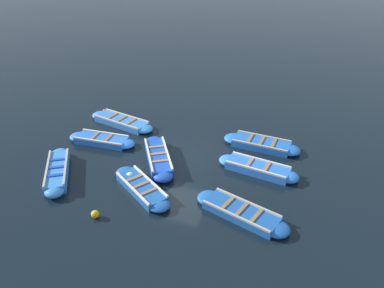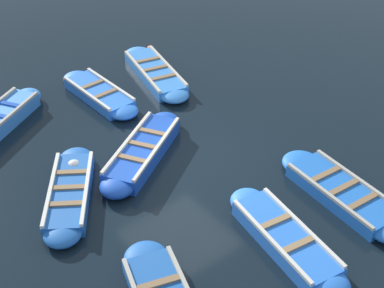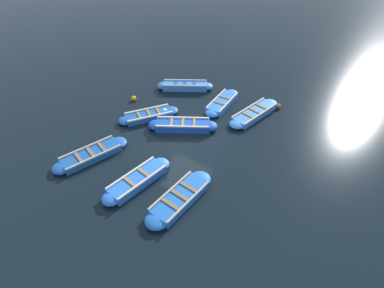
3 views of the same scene
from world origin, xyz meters
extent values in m
plane|color=black|center=(0.00, 0.00, 0.00)|extent=(120.00, 120.00, 0.00)
cube|color=#3884E0|center=(2.08, 3.94, 0.15)|extent=(1.54, 3.02, 0.30)
ellipsoid|color=#3884E0|center=(2.39, 5.35, 0.15)|extent=(1.03, 1.05, 0.30)
ellipsoid|color=#3884E0|center=(1.76, 2.53, 0.15)|extent=(1.03, 1.05, 0.30)
cube|color=beige|center=(1.66, 4.03, 0.33)|extent=(0.69, 2.78, 0.07)
cube|color=beige|center=(2.49, 3.85, 0.33)|extent=(0.69, 2.78, 0.07)
cube|color=olive|center=(2.21, 4.54, 0.32)|extent=(0.83, 0.31, 0.04)
cube|color=olive|center=(2.08, 3.94, 0.32)|extent=(0.83, 0.31, 0.04)
cube|color=olive|center=(1.94, 3.34, 0.32)|extent=(0.83, 0.31, 0.04)
cube|color=#1947B7|center=(-0.49, 0.77, 0.19)|extent=(2.81, 2.20, 0.38)
ellipsoid|color=#1947B7|center=(0.68, 1.50, 0.19)|extent=(1.13, 1.12, 0.38)
ellipsoid|color=#1947B7|center=(-1.67, 0.05, 0.19)|extent=(1.13, 1.12, 0.38)
cube|color=beige|center=(-0.70, 1.11, 0.42)|extent=(2.34, 1.49, 0.07)
cube|color=beige|center=(-0.28, 0.43, 0.42)|extent=(2.34, 1.49, 0.07)
cube|color=olive|center=(0.01, 1.08, 0.40)|extent=(0.52, 0.73, 0.04)
cube|color=olive|center=(-0.49, 0.77, 0.40)|extent=(0.52, 0.73, 0.04)
cube|color=olive|center=(-0.99, 0.46, 0.40)|extent=(0.52, 0.73, 0.04)
cube|color=blue|center=(2.18, -3.21, 0.15)|extent=(1.21, 2.66, 0.31)
ellipsoid|color=blue|center=(2.28, -1.92, 0.15)|extent=(1.00, 1.03, 0.31)
cube|color=#B2AD9E|center=(1.71, -3.18, 0.34)|extent=(0.28, 2.54, 0.07)
cube|color=#B2AD9E|center=(2.64, -3.25, 0.34)|extent=(0.28, 2.54, 0.07)
cube|color=olive|center=(2.22, -2.66, 0.33)|extent=(0.90, 0.21, 0.04)
cube|color=olive|center=(2.18, -3.21, 0.33)|extent=(0.90, 0.21, 0.04)
cube|color=olive|center=(2.13, -3.76, 0.33)|extent=(0.90, 0.21, 0.04)
cube|color=blue|center=(0.15, -3.43, 0.17)|extent=(1.24, 2.70, 0.34)
ellipsoid|color=blue|center=(0.34, -2.14, 0.17)|extent=(0.91, 0.93, 0.34)
ellipsoid|color=blue|center=(-0.05, -4.71, 0.17)|extent=(0.91, 0.93, 0.34)
cube|color=silver|center=(-0.24, -3.37, 0.37)|extent=(0.45, 2.53, 0.07)
cube|color=silver|center=(0.54, -3.48, 0.37)|extent=(0.45, 2.53, 0.07)
cube|color=#9E7A51|center=(0.20, -3.06, 0.36)|extent=(0.78, 0.25, 0.04)
cube|color=#9E7A51|center=(0.09, -3.79, 0.36)|extent=(0.78, 0.25, 0.04)
cube|color=#1E59AD|center=(-2.60, 0.55, 0.14)|extent=(2.13, 2.58, 0.29)
ellipsoid|color=#1E59AD|center=(-1.89, 1.60, 0.14)|extent=(1.12, 1.13, 0.29)
ellipsoid|color=#1E59AD|center=(-3.31, -0.49, 0.14)|extent=(1.12, 1.13, 0.29)
cube|color=silver|center=(-2.93, 0.77, 0.32)|extent=(1.45, 2.09, 0.07)
cube|color=silver|center=(-2.27, 0.33, 0.32)|extent=(1.45, 2.09, 0.07)
cube|color=olive|center=(-2.30, 1.00, 0.31)|extent=(0.71, 0.54, 0.04)
cube|color=olive|center=(-2.60, 0.55, 0.31)|extent=(0.71, 0.54, 0.04)
cube|color=olive|center=(-2.90, 0.11, 0.31)|extent=(0.71, 0.54, 0.04)
ellipsoid|color=#3884E0|center=(-1.62, 4.97, 0.19)|extent=(1.04, 1.03, 0.38)
cube|color=#B2AD9E|center=(-2.58, 3.94, 0.41)|extent=(2.30, 1.48, 0.07)
cube|color=#1947B7|center=(-2.28, 4.56, 0.40)|extent=(0.49, 0.67, 0.04)
cube|color=blue|center=(0.08, 3.90, 0.15)|extent=(1.02, 2.47, 0.30)
ellipsoid|color=blue|center=(0.02, 5.11, 0.15)|extent=(0.86, 0.89, 0.30)
ellipsoid|color=blue|center=(0.15, 2.69, 0.15)|extent=(0.86, 0.89, 0.30)
cube|color=silver|center=(-0.32, 3.88, 0.34)|extent=(0.21, 2.38, 0.07)
cube|color=silver|center=(0.49, 3.92, 0.34)|extent=(0.21, 2.38, 0.07)
cube|color=olive|center=(0.07, 4.24, 0.32)|extent=(0.79, 0.18, 0.04)
cube|color=olive|center=(0.10, 3.56, 0.32)|extent=(0.79, 0.18, 0.04)
ellipsoid|color=#1E59AD|center=(-2.33, -2.10, 0.14)|extent=(1.12, 1.14, 0.28)
cube|color=olive|center=(-2.57, -2.84, 0.30)|extent=(0.85, 0.39, 0.04)
sphere|color=silver|center=(-2.09, 1.30, 0.17)|extent=(0.34, 0.34, 0.34)
sphere|color=#E05119|center=(2.91, 5.40, 0.13)|extent=(0.26, 0.26, 0.26)
camera|label=1|loc=(-12.80, -5.06, 8.91)|focal=35.00mm
camera|label=2|loc=(-5.99, -8.22, 8.06)|focal=50.00mm
camera|label=3|loc=(6.86, -9.33, 9.34)|focal=28.00mm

